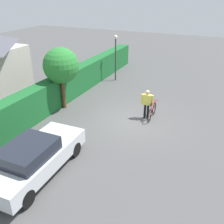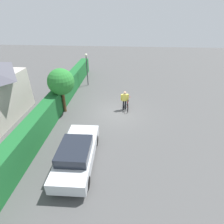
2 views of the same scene
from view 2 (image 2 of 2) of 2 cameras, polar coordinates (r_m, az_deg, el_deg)
The scene contains 7 objects.
ground_plane at distance 14.56m, azimuth 1.58°, elevation -0.18°, with size 60.00×60.00×0.00m, color #4C4C4C.
hedge_row at distance 15.16m, azimuth -17.34°, elevation 3.45°, with size 21.79×0.90×1.77m, color #1B602C.
parked_car_near at distance 9.81m, azimuth -11.42°, elevation -13.09°, with size 4.60×1.88×1.48m.
bicycle at distance 15.03m, azimuth 5.15°, elevation 2.47°, with size 1.69×0.50×0.95m.
person_rider at distance 14.63m, azimuth 4.16°, elevation 4.24°, with size 0.24×0.67×1.66m.
street_lamp at distance 19.51m, azimuth -8.26°, elevation 15.00°, with size 0.28×0.28×3.47m.
tree_kerbside at distance 14.18m, azimuth -16.32°, elevation 9.37°, with size 2.05×2.05×3.64m.
Camera 2 is at (-12.50, -0.60, 7.44)m, focal length 28.01 mm.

